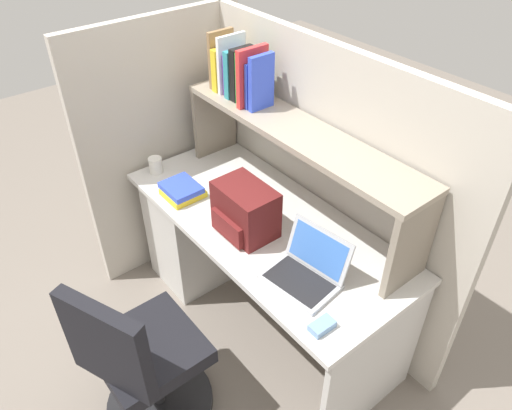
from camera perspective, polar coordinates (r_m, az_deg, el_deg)
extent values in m
plane|color=slate|center=(2.96, 0.77, -12.74)|extent=(8.00, 8.00, 0.00)
cube|color=silver|center=(2.46, 0.91, -2.05)|extent=(1.60, 0.70, 0.03)
cube|color=beige|center=(3.03, -5.76, -2.15)|extent=(0.40, 0.64, 0.70)
cube|color=beige|center=(2.38, 13.47, -18.37)|extent=(0.03, 0.64, 0.70)
cube|color=#BCB5A8|center=(2.63, 7.35, 2.28)|extent=(1.84, 0.05, 1.55)
cube|color=#BCB5A8|center=(2.99, -10.30, 6.67)|extent=(0.05, 1.06, 1.55)
cube|color=gray|center=(2.90, -4.85, 9.95)|extent=(0.03, 0.28, 0.42)
cube|color=gray|center=(2.09, 17.69, -4.61)|extent=(0.03, 0.28, 0.42)
cube|color=gray|center=(2.31, 4.90, 8.58)|extent=(1.44, 0.28, 0.03)
cube|color=olive|center=(2.67, -4.07, 16.67)|extent=(0.02, 0.15, 0.30)
cube|color=yellow|center=(2.65, -3.59, 15.64)|extent=(0.04, 0.16, 0.22)
cube|color=white|center=(2.61, -2.87, 16.19)|extent=(0.02, 0.17, 0.30)
cube|color=purple|center=(2.61, -2.57, 15.10)|extent=(0.02, 0.13, 0.21)
cube|color=teal|center=(2.57, -2.02, 15.21)|extent=(0.04, 0.17, 0.24)
cube|color=black|center=(2.53, -1.60, 15.08)|extent=(0.04, 0.13, 0.27)
cube|color=green|center=(2.50, -0.79, 14.77)|extent=(0.04, 0.15, 0.26)
cube|color=red|center=(2.46, -0.44, 14.75)|extent=(0.03, 0.18, 0.29)
cube|color=blue|center=(2.45, 0.02, 13.88)|extent=(0.02, 0.13, 0.23)
cube|color=blue|center=(2.42, 0.63, 14.12)|extent=(0.03, 0.14, 0.27)
cube|color=#B7BABF|center=(2.13, 5.18, -8.87)|extent=(0.34, 0.26, 0.02)
cube|color=black|center=(2.12, 5.02, -8.81)|extent=(0.29, 0.21, 0.00)
cube|color=#B7BABF|center=(2.13, 7.35, -5.15)|extent=(0.32, 0.11, 0.19)
cube|color=#3F72CC|center=(2.12, 7.24, -5.25)|extent=(0.28, 0.09, 0.16)
cube|color=#591919|center=(2.31, -1.26, -0.50)|extent=(0.30, 0.20, 0.25)
cube|color=maroon|center=(2.30, -3.31, -2.60)|extent=(0.22, 0.04, 0.11)
cube|color=#7299C6|center=(1.98, 7.72, -13.82)|extent=(0.06, 0.10, 0.03)
cylinder|color=white|center=(2.83, -11.64, 4.58)|extent=(0.08, 0.08, 0.09)
cylinder|color=#26723F|center=(2.55, -2.42, 1.86)|extent=(0.10, 0.10, 0.13)
cube|color=yellow|center=(2.63, -8.50, 1.40)|extent=(0.18, 0.19, 0.03)
cube|color=blue|center=(2.61, -8.74, 2.02)|extent=(0.20, 0.17, 0.03)
cylinder|color=black|center=(2.67, -11.08, -21.62)|extent=(0.52, 0.52, 0.04)
cylinder|color=#262628|center=(2.48, -11.72, -18.94)|extent=(0.05, 0.05, 0.41)
cube|color=black|center=(2.31, -12.38, -16.12)|extent=(0.44, 0.44, 0.08)
cube|color=black|center=(2.03, -17.03, -15.50)|extent=(0.39, 0.21, 0.44)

